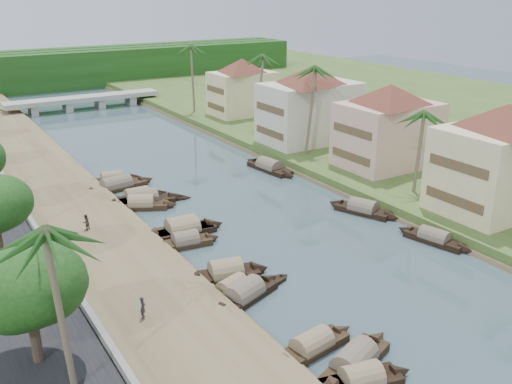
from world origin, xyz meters
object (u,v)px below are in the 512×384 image
bridge (83,100)px  sampan_1 (361,381)px  sampan_0 (354,363)px  building_near (501,156)px  person_near (143,307)px

bridge → sampan_1: size_ratio=4.10×
bridge → sampan_0: bridge is taller
building_near → person_near: 36.27m
bridge → sampan_1: bearing=-95.7°
sampan_1 → person_near: (-8.31, 12.13, 1.16)m
person_near → bridge: bearing=17.0°
sampan_0 → sampan_1: (-0.74, -1.47, -0.00)m
sampan_1 → bridge: bearing=96.3°
person_near → building_near: bearing=-60.1°
bridge → sampan_0: 85.05m
building_near → person_near: size_ratio=9.66×
sampan_0 → person_near: size_ratio=5.45×
person_near → sampan_1: bearing=-115.7°
building_near → sampan_1: 30.77m
sampan_0 → person_near: 14.03m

